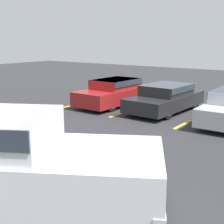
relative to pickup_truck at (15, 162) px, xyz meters
name	(u,v)px	position (x,y,z in m)	size (l,w,h in m)	color
stall_stripe_a	(91,101)	(-5.59, 8.79, -0.87)	(0.12, 4.50, 0.01)	yellow
stall_stripe_b	(138,108)	(-2.73, 8.79, -0.87)	(0.12, 4.50, 0.01)	yellow
stall_stripe_c	(198,117)	(0.13, 8.79, -0.87)	(0.12, 4.50, 0.01)	yellow
pickup_truck	(15,162)	(0.00, 0.00, 0.00)	(5.73, 4.48, 1.77)	silver
parked_sedan_a	(115,91)	(-4.03, 8.74, -0.22)	(1.83, 4.36, 1.24)	maroon
parked_sedan_b	(166,97)	(-1.42, 8.93, -0.25)	(1.95, 4.30, 1.18)	#232326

